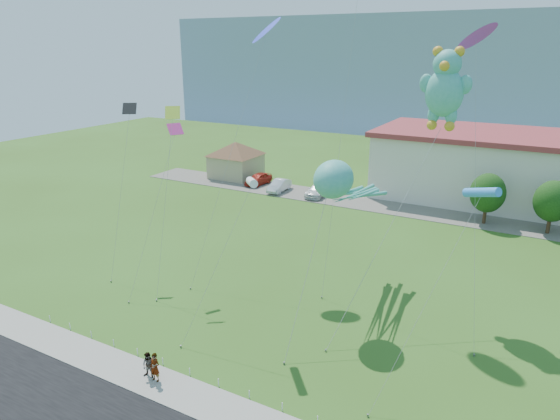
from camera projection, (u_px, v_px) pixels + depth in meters
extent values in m
plane|color=#315517|center=(218.00, 368.00, 29.05)|extent=(160.00, 160.00, 0.00)
cube|color=gray|center=(188.00, 395.00, 26.75)|extent=(80.00, 2.50, 0.10)
cube|color=#59544C|center=(394.00, 207.00, 58.14)|extent=(70.00, 6.00, 0.06)
cube|color=#728F9E|center=(497.00, 69.00, 124.93)|extent=(160.00, 50.00, 25.00)
cube|color=tan|center=(236.00, 166.00, 71.17)|extent=(6.00, 6.00, 3.20)
pyramid|color=brown|center=(236.00, 149.00, 70.39)|extent=(9.20, 9.20, 1.80)
cylinder|color=white|center=(50.00, 319.00, 33.86)|extent=(0.05, 0.05, 0.50)
cylinder|color=white|center=(70.00, 326.00, 32.94)|extent=(0.05, 0.05, 0.50)
cylinder|color=white|center=(91.00, 334.00, 32.02)|extent=(0.05, 0.05, 0.50)
cylinder|color=white|center=(114.00, 343.00, 31.10)|extent=(0.05, 0.05, 0.50)
cylinder|color=white|center=(137.00, 352.00, 30.19)|extent=(0.05, 0.05, 0.50)
cylinder|color=white|center=(163.00, 362.00, 29.27)|extent=(0.05, 0.05, 0.50)
cylinder|color=white|center=(190.00, 372.00, 28.35)|extent=(0.05, 0.05, 0.50)
cylinder|color=white|center=(218.00, 383.00, 27.43)|extent=(0.05, 0.05, 0.50)
cylinder|color=white|center=(249.00, 394.00, 26.51)|extent=(0.05, 0.05, 0.50)
cylinder|color=white|center=(282.00, 407.00, 25.59)|extent=(0.05, 0.05, 0.50)
cylinder|color=white|center=(318.00, 420.00, 24.68)|extent=(0.05, 0.05, 0.50)
cylinder|color=#3F2B19|center=(485.00, 214.00, 52.39)|extent=(0.36, 0.36, 2.20)
ellipsoid|color=#14380F|center=(488.00, 193.00, 51.67)|extent=(3.60, 3.60, 4.14)
cylinder|color=#3F2B19|center=(549.00, 223.00, 49.63)|extent=(0.36, 0.36, 2.20)
ellipsoid|color=#14380F|center=(553.00, 201.00, 48.91)|extent=(3.60, 3.60, 4.14)
imported|color=gray|center=(155.00, 367.00, 27.59)|extent=(0.63, 0.42, 1.71)
imported|color=gray|center=(149.00, 365.00, 27.91)|extent=(0.83, 0.69, 1.55)
imported|color=#A11F13|center=(258.00, 179.00, 67.24)|extent=(2.21, 4.73, 1.57)
imported|color=silver|center=(279.00, 186.00, 64.18)|extent=(1.84, 4.59, 1.49)
imported|color=white|center=(318.00, 190.00, 62.15)|extent=(2.25, 5.12, 1.46)
ellipsoid|color=teal|center=(334.00, 179.00, 32.61)|extent=(2.53, 3.29, 2.53)
sphere|color=white|center=(321.00, 178.00, 31.91)|extent=(0.40, 0.40, 0.40)
sphere|color=white|center=(334.00, 179.00, 31.49)|extent=(0.40, 0.40, 0.40)
cylinder|color=slate|center=(284.00, 363.00, 29.40)|extent=(0.10, 0.10, 0.16)
cylinder|color=gray|center=(306.00, 275.00, 30.70)|extent=(0.30, 6.30, 8.64)
ellipsoid|color=teal|center=(444.00, 93.00, 34.13)|extent=(2.61, 2.22, 3.26)
sphere|color=teal|center=(447.00, 64.00, 33.54)|extent=(1.91, 1.91, 1.91)
sphere|color=gold|center=(438.00, 51.00, 33.61)|extent=(0.70, 0.70, 0.70)
sphere|color=gold|center=(460.00, 51.00, 32.96)|extent=(0.70, 0.70, 0.70)
sphere|color=gold|center=(445.00, 66.00, 32.90)|extent=(0.70, 0.70, 0.70)
ellipsoid|color=teal|center=(426.00, 83.00, 34.54)|extent=(0.90, 0.64, 1.26)
ellipsoid|color=teal|center=(465.00, 85.00, 33.35)|extent=(0.90, 0.64, 1.26)
ellipsoid|color=teal|center=(433.00, 114.00, 34.88)|extent=(0.80, 0.70, 1.30)
ellipsoid|color=teal|center=(451.00, 116.00, 34.33)|extent=(0.80, 0.70, 1.30)
sphere|color=gold|center=(432.00, 125.00, 34.93)|extent=(0.70, 0.70, 0.70)
sphere|color=gold|center=(450.00, 126.00, 34.38)|extent=(0.70, 0.70, 0.70)
cylinder|color=slate|center=(326.00, 350.00, 30.63)|extent=(0.10, 0.10, 0.16)
cylinder|color=gray|center=(387.00, 231.00, 32.75)|extent=(3.32, 11.59, 12.27)
cylinder|color=slate|center=(322.00, 297.00, 37.10)|extent=(0.10, 0.10, 0.16)
cylinder|color=gray|center=(342.00, 130.00, 36.02)|extent=(0.38, 6.28, 23.94)
cube|color=black|center=(129.00, 108.00, 40.29)|extent=(1.29, 1.29, 0.86)
cylinder|color=slate|center=(111.00, 281.00, 39.64)|extent=(0.10, 0.10, 0.16)
cylinder|color=gray|center=(120.00, 195.00, 39.98)|extent=(1.31, 4.98, 12.72)
cylinder|color=#348DEC|center=(482.00, 192.00, 26.21)|extent=(0.50, 2.25, 0.87)
cylinder|color=slate|center=(368.00, 415.00, 25.23)|extent=(0.10, 0.10, 0.16)
cylinder|color=gray|center=(426.00, 303.00, 25.74)|extent=(3.26, 6.92, 10.20)
cube|color=#CCE836|center=(173.00, 112.00, 37.04)|extent=(1.29, 1.29, 0.86)
cylinder|color=slate|center=(157.00, 300.00, 36.69)|extent=(0.10, 0.10, 0.16)
cylinder|color=gray|center=(165.00, 207.00, 36.88)|extent=(1.32, 4.66, 12.82)
cone|color=#2A3EF1|center=(266.00, 30.00, 39.22)|extent=(1.80, 1.33, 1.33)
cylinder|color=slate|center=(191.00, 288.00, 38.46)|extent=(0.10, 0.10, 0.16)
cylinder|color=gray|center=(229.00, 158.00, 38.86)|extent=(1.72, 9.03, 18.76)
cylinder|color=white|center=(252.00, 182.00, 30.38)|extent=(0.50, 2.25, 0.87)
cylinder|color=slate|center=(181.00, 346.00, 31.03)|extent=(0.10, 0.10, 0.16)
cylinder|color=gray|center=(216.00, 266.00, 30.72)|extent=(2.69, 4.43, 9.63)
cube|color=#D42F90|center=(175.00, 129.00, 38.08)|extent=(1.29, 1.29, 0.86)
cylinder|color=slate|center=(129.00, 302.00, 36.40)|extent=(0.10, 0.10, 0.16)
cylinder|color=gray|center=(153.00, 214.00, 37.26)|extent=(0.09, 6.43, 11.50)
cone|color=#BA34D2|center=(477.00, 37.00, 33.67)|extent=(1.80, 1.33, 1.33)
cylinder|color=slate|center=(474.00, 355.00, 30.16)|extent=(0.10, 0.10, 0.16)
cylinder|color=gray|center=(475.00, 188.00, 31.93)|extent=(3.40, 9.30, 18.13)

